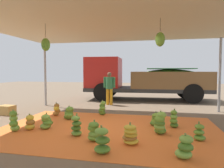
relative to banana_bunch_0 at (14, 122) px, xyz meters
name	(u,v)px	position (x,y,z in m)	size (l,w,h in m)	color
ground_plane	(124,110)	(2.41, 3.71, -0.27)	(40.00, 40.00, 0.00)	brown
tarp_orange	(108,129)	(2.41, 0.71, -0.27)	(6.14, 4.00, 0.01)	orange
tent_canopy	(106,22)	(2.40, 0.62, 2.64)	(8.00, 7.00, 3.01)	#9EA0A5
banana_bunch_0	(14,122)	(0.00, 0.00, 0.00)	(0.34, 0.36, 0.60)	#75A83D
banana_bunch_1	(160,124)	(3.83, 0.56, 0.01)	(0.42, 0.42, 0.61)	#518428
banana_bunch_2	(57,110)	(0.21, 2.00, -0.05)	(0.29, 0.31, 0.48)	#996628
banana_bunch_3	(185,148)	(4.24, -0.81, -0.06)	(0.44, 0.44, 0.47)	#75A83D
banana_bunch_4	(102,141)	(2.67, -0.89, -0.03)	(0.42, 0.42, 0.55)	#518428
banana_bunch_5	(46,122)	(0.72, 0.41, -0.07)	(0.42, 0.39, 0.45)	#75A83D
banana_bunch_6	(156,120)	(3.73, 1.37, -0.08)	(0.43, 0.43, 0.43)	#477523
banana_bunch_7	(102,108)	(1.81, 2.45, -0.02)	(0.35, 0.35, 0.56)	#477523
banana_bunch_8	(76,127)	(1.78, -0.01, -0.03)	(0.36, 0.39, 0.57)	#6B9E38
banana_bunch_9	(94,132)	(2.32, -0.25, -0.05)	(0.40, 0.42, 0.49)	#60932D
banana_bunch_10	(30,123)	(0.32, 0.23, -0.07)	(0.36, 0.37, 0.45)	gold
banana_bunch_11	(174,120)	(4.23, 1.27, -0.03)	(0.29, 0.29, 0.55)	#477523
banana_bunch_12	(199,133)	(4.71, 0.27, -0.09)	(0.33, 0.33, 0.44)	#60932D
banana_bunch_13	(130,135)	(3.16, -0.28, -0.06)	(0.45, 0.45, 0.48)	gold
banana_bunch_14	(69,113)	(0.88, 1.59, -0.06)	(0.42, 0.39, 0.46)	#477523
cargo_truck_main	(141,79)	(2.95, 6.90, 0.93)	(6.90, 2.58, 2.40)	#2D2D2D
worker_0	(109,86)	(1.55, 4.81, 0.65)	(0.58, 0.35, 1.58)	orange
crate_1	(7,110)	(-1.72, 1.82, -0.10)	(0.54, 0.40, 0.35)	#B78947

